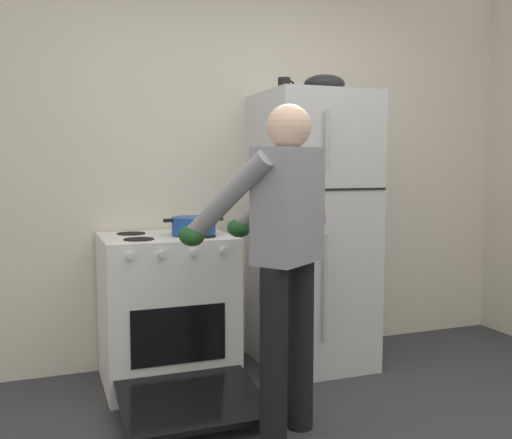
{
  "coord_description": "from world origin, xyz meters",
  "views": [
    {
      "loc": [
        -1.23,
        -1.83,
        1.32
      ],
      "look_at": [
        -0.05,
        1.32,
        1.0
      ],
      "focal_mm": 40.58,
      "sensor_mm": 36.0,
      "label": 1
    }
  ],
  "objects_px": {
    "refrigerator": "(312,231)",
    "coffee_mug": "(284,85)",
    "stove_range": "(167,311)",
    "mixing_bowl": "(324,84)",
    "red_pot": "(194,226)",
    "person_cook": "(281,241)"
  },
  "relations": [
    {
      "from": "refrigerator",
      "to": "coffee_mug",
      "type": "xyz_separation_m",
      "value": [
        -0.18,
        0.05,
        0.94
      ]
    },
    {
      "from": "stove_range",
      "to": "mixing_bowl",
      "type": "relative_size",
      "value": 4.57
    },
    {
      "from": "stove_range",
      "to": "coffee_mug",
      "type": "bearing_deg",
      "value": 4.91
    },
    {
      "from": "red_pot",
      "to": "mixing_bowl",
      "type": "xyz_separation_m",
      "value": [
        0.89,
        0.05,
        0.88
      ]
    },
    {
      "from": "person_cook",
      "to": "stove_range",
      "type": "bearing_deg",
      "value": 112.77
    },
    {
      "from": "red_pot",
      "to": "mixing_bowl",
      "type": "height_order",
      "value": "mixing_bowl"
    },
    {
      "from": "refrigerator",
      "to": "stove_range",
      "type": "distance_m",
      "value": 1.07
    },
    {
      "from": "stove_range",
      "to": "person_cook",
      "type": "bearing_deg",
      "value": -67.23
    },
    {
      "from": "person_cook",
      "to": "red_pot",
      "type": "xyz_separation_m",
      "value": [
        -0.21,
        0.85,
        -0.0
      ]
    },
    {
      "from": "person_cook",
      "to": "coffee_mug",
      "type": "relative_size",
      "value": 14.28
    },
    {
      "from": "red_pot",
      "to": "coffee_mug",
      "type": "height_order",
      "value": "coffee_mug"
    },
    {
      "from": "refrigerator",
      "to": "red_pot",
      "type": "distance_m",
      "value": 0.81
    },
    {
      "from": "stove_range",
      "to": "mixing_bowl",
      "type": "bearing_deg",
      "value": 0.97
    },
    {
      "from": "coffee_mug",
      "to": "mixing_bowl",
      "type": "height_order",
      "value": "mixing_bowl"
    },
    {
      "from": "refrigerator",
      "to": "red_pot",
      "type": "relative_size",
      "value": 4.91
    },
    {
      "from": "person_cook",
      "to": "red_pot",
      "type": "bearing_deg",
      "value": 103.85
    },
    {
      "from": "red_pot",
      "to": "mixing_bowl",
      "type": "relative_size",
      "value": 1.36
    },
    {
      "from": "refrigerator",
      "to": "mixing_bowl",
      "type": "distance_m",
      "value": 0.95
    },
    {
      "from": "stove_range",
      "to": "red_pot",
      "type": "height_order",
      "value": "red_pot"
    },
    {
      "from": "stove_range",
      "to": "coffee_mug",
      "type": "xyz_separation_m",
      "value": [
        0.79,
        0.07,
        1.38
      ]
    },
    {
      "from": "mixing_bowl",
      "to": "person_cook",
      "type": "bearing_deg",
      "value": -127.14
    },
    {
      "from": "mixing_bowl",
      "to": "coffee_mug",
      "type": "bearing_deg",
      "value": 169.01
    }
  ]
}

